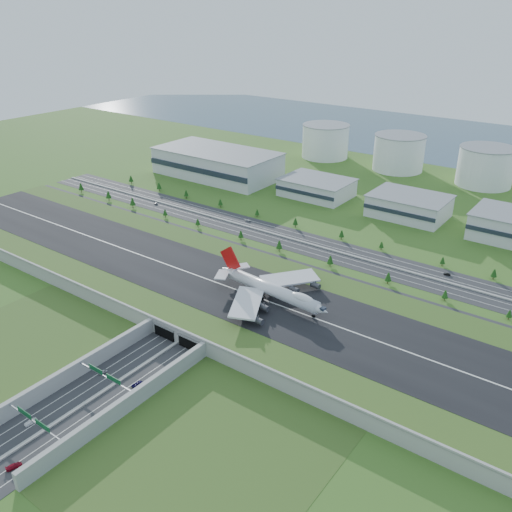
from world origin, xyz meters
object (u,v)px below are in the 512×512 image
Objects in this scene: car_4 at (156,204)px; car_1 at (31,422)px; boeing_747 at (271,289)px; fuel_tank_a at (325,141)px; car_2 at (137,384)px; car_3 at (14,466)px; car_7 at (247,220)px; car_5 at (447,274)px; car_0 at (103,372)px.

car_1 is at bearing -133.55° from car_4.
boeing_747 is 18.72× the size of car_4.
fuel_tank_a reaches higher than car_2.
boeing_747 is 148.74m from car_3.
car_7 is at bearing -56.72° from car_3.
car_3 reaches higher than car_5.
car_7 is at bearing 120.48° from car_0.
fuel_tank_a is 8.75× the size of car_3.
car_3 reaches higher than car_7.
fuel_tank_a reaches higher than car_1.
boeing_747 is 89.60m from car_2.
car_3 is 286.94m from car_4.
car_7 reaches higher than car_5.
car_7 is (-64.58, 232.29, -0.14)m from car_1.
car_7 reaches higher than car_4.
boeing_747 reaches higher than car_2.
boeing_747 is 15.32× the size of car_7.
car_1 is 0.95× the size of car_2.
car_0 is at bearing -30.25° from car_5.
car_5 reaches higher than car_4.
boeing_747 is 17.08× the size of car_0.
car_4 is 0.96× the size of car_5.
car_5 is at bearing 93.69° from car_7.
fuel_tank_a is at bearing -163.41° from car_7.
car_1 is 1.24× the size of car_5.
fuel_tank_a is 11.31× the size of car_0.
car_1 is 0.91× the size of car_3.
car_3 reaches higher than car_2.
car_1 reaches higher than car_5.
car_0 is 19.95m from car_2.
fuel_tank_a is at bearing 119.59° from boeing_747.
boeing_747 reaches higher than car_0.
fuel_tank_a is 290.45m from car_5.
fuel_tank_a reaches higher than car_5.
car_5 is at bearing -74.56° from car_4.
car_1 is (2.94, -39.12, 0.11)m from car_0.
fuel_tank_a is 211.35m from car_7.
car_1 is 45.75m from car_2.
car_0 is 0.85× the size of car_1.
car_0 is (-31.97, -91.16, -13.71)m from boeing_747.
car_3 is (18.51, -56.34, 0.08)m from car_0.
car_0 is 0.80× the size of car_2.
car_7 is (85.68, 15.35, 0.03)m from car_4.
car_7 is (-61.64, 193.16, -0.04)m from car_0.
car_3 is (15.57, -17.22, -0.03)m from car_1.
car_1 reaches higher than car_7.
boeing_747 is at bearing 83.46° from car_0.
car_0 is at bearing -56.34° from car_3.
fuel_tank_a is 472.64m from car_3.
car_0 is at bearing -104.41° from boeing_747.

